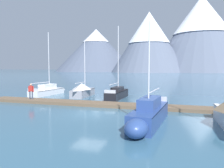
{
  "coord_description": "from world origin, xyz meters",
  "views": [
    {
      "loc": [
        7.18,
        -16.15,
        3.73
      ],
      "look_at": [
        0.0,
        6.0,
        2.0
      ],
      "focal_mm": 35.64,
      "sensor_mm": 36.0,
      "label": 1
    }
  ],
  "objects_px": {
    "sailboat_second_berth": "(83,90)",
    "sailboat_mid_dock_port": "(118,93)",
    "sailboat_mid_dock_starboard": "(148,115)",
    "sailboat_nearest_berth": "(49,91)",
    "person_on_dock": "(31,90)"
  },
  "relations": [
    {
      "from": "sailboat_second_berth",
      "to": "sailboat_mid_dock_port",
      "type": "bearing_deg",
      "value": -3.15
    },
    {
      "from": "sailboat_mid_dock_starboard",
      "to": "person_on_dock",
      "type": "height_order",
      "value": "sailboat_mid_dock_starboard"
    },
    {
      "from": "sailboat_mid_dock_starboard",
      "to": "sailboat_second_berth",
      "type": "bearing_deg",
      "value": 130.49
    },
    {
      "from": "person_on_dock",
      "to": "sailboat_nearest_berth",
      "type": "bearing_deg",
      "value": 107.05
    },
    {
      "from": "person_on_dock",
      "to": "sailboat_mid_dock_starboard",
      "type": "bearing_deg",
      "value": -23.57
    },
    {
      "from": "sailboat_second_berth",
      "to": "sailboat_mid_dock_port",
      "type": "distance_m",
      "value": 4.78
    },
    {
      "from": "sailboat_second_berth",
      "to": "sailboat_mid_dock_port",
      "type": "xyz_separation_m",
      "value": [
        4.77,
        -0.26,
        -0.22
      ]
    },
    {
      "from": "sailboat_mid_dock_port",
      "to": "sailboat_mid_dock_starboard",
      "type": "height_order",
      "value": "sailboat_mid_dock_port"
    },
    {
      "from": "sailboat_mid_dock_port",
      "to": "sailboat_mid_dock_starboard",
      "type": "distance_m",
      "value": 13.0
    },
    {
      "from": "sailboat_second_berth",
      "to": "person_on_dock",
      "type": "bearing_deg",
      "value": -118.93
    },
    {
      "from": "sailboat_nearest_berth",
      "to": "sailboat_second_berth",
      "type": "relative_size",
      "value": 1.17
    },
    {
      "from": "sailboat_nearest_berth",
      "to": "sailboat_mid_dock_starboard",
      "type": "bearing_deg",
      "value": -37.78
    },
    {
      "from": "sailboat_second_berth",
      "to": "sailboat_mid_dock_starboard",
      "type": "distance_m",
      "value": 15.83
    },
    {
      "from": "sailboat_second_berth",
      "to": "sailboat_mid_dock_starboard",
      "type": "relative_size",
      "value": 0.96
    },
    {
      "from": "sailboat_mid_dock_port",
      "to": "sailboat_mid_dock_starboard",
      "type": "bearing_deg",
      "value": -64.93
    }
  ]
}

